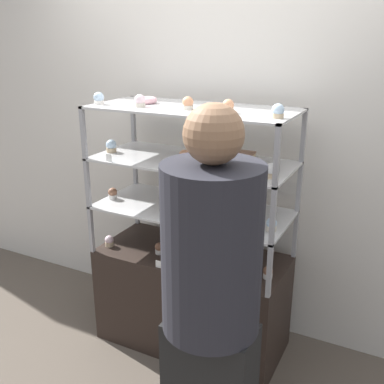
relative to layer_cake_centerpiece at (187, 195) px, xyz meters
name	(u,v)px	position (x,y,z in m)	size (l,w,h in m)	color
ground_plane	(192,340)	(0.05, -0.04, -0.99)	(20.00, 20.00, 0.00)	brown
back_wall	(221,134)	(0.05, 0.37, 0.31)	(8.00, 0.05, 2.60)	silver
display_base	(192,298)	(0.05, -0.04, -0.68)	(1.15, 0.52, 0.63)	black
display_riser_lower	(192,212)	(0.05, -0.04, -0.08)	(1.15, 0.52, 0.30)	#99999E
display_riser_middle	(192,163)	(0.05, -0.04, 0.22)	(1.15, 0.52, 0.30)	#99999E
display_riser_upper	(192,111)	(0.05, -0.04, 0.52)	(1.15, 0.52, 0.30)	#99999E
layer_cake_centerpiece	(187,195)	(0.00, 0.00, 0.00)	(0.21, 0.21, 0.12)	beige
sheet_cake_frosted	(232,158)	(0.29, -0.01, 0.27)	(0.23, 0.14, 0.07)	#DBBC84
cupcake_0	(109,241)	(-0.46, -0.18, -0.33)	(0.05, 0.05, 0.07)	#CCB28C
cupcake_1	(159,248)	(-0.13, -0.12, -0.33)	(0.05, 0.05, 0.07)	white
cupcake_2	(210,265)	(0.24, -0.18, -0.33)	(0.05, 0.05, 0.07)	beige
cupcake_3	(268,272)	(0.56, -0.11, -0.33)	(0.05, 0.05, 0.07)	white
price_tag_0	(158,264)	(-0.04, -0.28, -0.34)	(0.04, 0.00, 0.04)	white
cupcake_4	(113,194)	(-0.47, -0.11, -0.03)	(0.06, 0.06, 0.07)	white
cupcake_5	(213,211)	(0.22, -0.10, -0.03)	(0.06, 0.06, 0.07)	beige
cupcake_6	(271,225)	(0.57, -0.13, -0.03)	(0.06, 0.06, 0.07)	beige
price_tag_1	(187,222)	(0.15, -0.28, -0.04)	(0.04, 0.00, 0.04)	white
cupcake_7	(111,146)	(-0.47, -0.10, 0.27)	(0.06, 0.06, 0.08)	#CCB28C
cupcake_8	(184,157)	(0.05, -0.11, 0.27)	(0.06, 0.06, 0.08)	white
cupcake_9	(271,171)	(0.56, -0.16, 0.27)	(0.06, 0.06, 0.08)	#CCB28C
price_tag_2	(109,158)	(-0.35, -0.28, 0.26)	(0.04, 0.00, 0.04)	white
cupcake_10	(99,99)	(-0.48, -0.17, 0.57)	(0.06, 0.06, 0.07)	white
cupcake_11	(140,101)	(-0.21, -0.15, 0.57)	(0.06, 0.06, 0.07)	beige
cupcake_12	(188,103)	(0.07, -0.11, 0.57)	(0.06, 0.06, 0.07)	beige
cupcake_13	(228,106)	(0.30, -0.11, 0.57)	(0.06, 0.06, 0.07)	#CCB28C
cupcake_14	(278,111)	(0.57, -0.15, 0.57)	(0.06, 0.06, 0.07)	#CCB28C
price_tag_3	(224,114)	(0.35, -0.28, 0.56)	(0.04, 0.00, 0.04)	white
donut_glazed	(147,100)	(-0.25, -0.02, 0.55)	(0.12, 0.12, 0.04)	#EFB2BC
customer_figure	(211,300)	(0.54, -0.83, -0.09)	(0.39, 0.39, 1.68)	black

